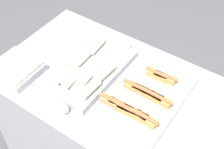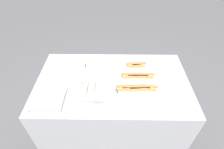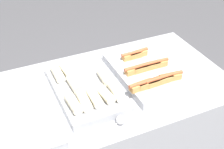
{
  "view_description": "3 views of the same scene",
  "coord_description": "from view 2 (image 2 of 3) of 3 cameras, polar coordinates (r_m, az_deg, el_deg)",
  "views": [
    {
      "loc": [
        0.68,
        -1.0,
        2.23
      ],
      "look_at": [
        -0.01,
        0.0,
        0.94
      ],
      "focal_mm": 50.0,
      "sensor_mm": 36.0,
      "label": 1
    },
    {
      "loc": [
        0.01,
        -1.17,
        1.99
      ],
      "look_at": [
        -0.01,
        0.0,
        0.94
      ],
      "focal_mm": 28.0,
      "sensor_mm": 36.0,
      "label": 2
    },
    {
      "loc": [
        -0.62,
        -1.35,
        2.0
      ],
      "look_at": [
        -0.01,
        0.0,
        0.94
      ],
      "focal_mm": 50.0,
      "sensor_mm": 36.0,
      "label": 3
    }
  ],
  "objects": [
    {
      "name": "serving_spoon_near",
      "position": [
        1.41,
        -4.58,
        -10.29
      ],
      "size": [
        0.22,
        0.05,
        0.05
      ],
      "color": "silver",
      "rests_on": "counter"
    },
    {
      "name": "tray_side_front",
      "position": [
        1.53,
        -20.16,
        -7.29
      ],
      "size": [
        0.26,
        0.24,
        0.07
      ],
      "color": "#A8AAB2",
      "rests_on": "counter"
    },
    {
      "name": "ground_plane",
      "position": [
        2.31,
        0.17,
        -17.59
      ],
      "size": [
        12.0,
        12.0,
        0.0
      ],
      "primitive_type": "plane",
      "color": "#4C4C51"
    },
    {
      "name": "tray_hotdogs",
      "position": [
        1.61,
        8.21,
        -1.46
      ],
      "size": [
        0.38,
        0.56,
        0.1
      ],
      "color": "#A8AAB2",
      "rests_on": "counter"
    },
    {
      "name": "counter",
      "position": [
        1.95,
        0.19,
        -11.2
      ],
      "size": [
        1.42,
        0.84,
        0.86
      ],
      "color": "#A8AAB2",
      "rests_on": "ground_plane"
    },
    {
      "name": "serving_spoon_far",
      "position": [
        1.85,
        -3.21,
        5.19
      ],
      "size": [
        0.22,
        0.05,
        0.05
      ],
      "color": "silver",
      "rests_on": "counter"
    },
    {
      "name": "tray_wraps",
      "position": [
        1.6,
        -6.11,
        -1.35
      ],
      "size": [
        0.34,
        0.56,
        0.1
      ],
      "color": "#A8AAB2",
      "rests_on": "counter"
    }
  ]
}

